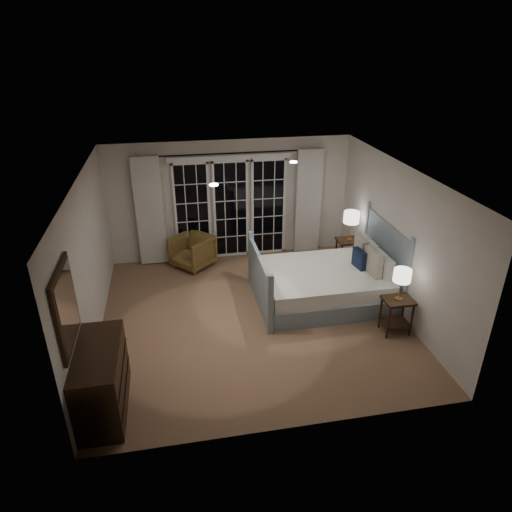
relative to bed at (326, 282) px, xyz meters
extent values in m
plane|color=#845B47|center=(-1.41, -0.34, -0.34)|extent=(5.00, 5.00, 0.00)
plane|color=white|center=(-1.41, -0.34, 2.16)|extent=(5.00, 5.00, 0.00)
cube|color=silver|center=(-3.91, -0.34, 0.91)|extent=(0.02, 5.00, 2.50)
cube|color=silver|center=(1.09, -0.34, 0.91)|extent=(0.02, 5.00, 2.50)
cube|color=silver|center=(-1.41, 2.16, 0.91)|extent=(5.00, 0.02, 2.50)
cube|color=silver|center=(-1.41, -2.84, 0.91)|extent=(5.00, 0.02, 2.50)
cube|color=black|center=(-2.21, 2.13, 0.71)|extent=(0.66, 0.02, 2.02)
cube|color=black|center=(-1.41, 2.13, 0.71)|extent=(0.66, 0.02, 2.02)
cube|color=black|center=(-0.61, 2.13, 0.71)|extent=(0.66, 0.02, 2.02)
cube|color=white|center=(-1.41, 2.12, 1.81)|extent=(2.50, 0.04, 0.10)
cylinder|color=black|center=(-1.41, 2.06, 1.91)|extent=(3.50, 0.03, 0.03)
cube|color=silver|center=(-3.06, 2.04, 0.81)|extent=(0.55, 0.10, 2.25)
cube|color=silver|center=(0.24, 2.04, 0.81)|extent=(0.55, 0.10, 2.25)
cylinder|color=white|center=(-0.61, 0.26, 2.15)|extent=(0.12, 0.12, 0.01)
cylinder|color=white|center=(-2.01, -0.74, 2.15)|extent=(0.12, 0.12, 0.01)
cube|color=gray|center=(-0.06, 0.00, -0.18)|extent=(2.19, 1.71, 0.32)
cube|color=white|center=(-0.06, 0.00, 0.11)|extent=(2.13, 1.65, 0.27)
cube|color=gray|center=(1.09, 0.00, 0.35)|extent=(0.06, 1.71, 1.39)
cube|color=gray|center=(-1.22, 0.00, 0.14)|extent=(0.06, 1.71, 0.96)
cube|color=white|center=(0.89, -0.32, 0.42)|extent=(0.14, 0.60, 0.36)
cube|color=white|center=(0.89, 0.32, 0.42)|extent=(0.14, 0.60, 0.36)
cube|color=#BFB89D|center=(0.73, -0.28, 0.47)|extent=(0.16, 0.46, 0.45)
cube|color=#BFB89D|center=(0.73, 0.28, 0.47)|extent=(0.16, 0.46, 0.45)
cube|color=#141D37|center=(0.59, 0.00, 0.41)|extent=(0.15, 0.35, 0.34)
cube|color=#321D10|center=(0.78, -1.19, 0.24)|extent=(0.47, 0.37, 0.04)
cube|color=#321D10|center=(0.78, -1.19, -0.18)|extent=(0.43, 0.33, 0.03)
cylinder|color=#321D10|center=(0.58, -1.34, -0.06)|extent=(0.04, 0.04, 0.58)
cylinder|color=#321D10|center=(0.97, -1.34, -0.06)|extent=(0.04, 0.04, 0.58)
cylinder|color=#321D10|center=(0.58, -1.04, -0.06)|extent=(0.04, 0.04, 0.58)
cylinder|color=#321D10|center=(0.97, -1.04, -0.06)|extent=(0.04, 0.04, 0.58)
cube|color=#321D10|center=(0.85, 1.11, 0.26)|extent=(0.48, 0.38, 0.04)
cube|color=#321D10|center=(0.85, 1.11, -0.17)|extent=(0.44, 0.35, 0.03)
cylinder|color=#321D10|center=(0.64, 0.95, -0.05)|extent=(0.04, 0.04, 0.60)
cylinder|color=#321D10|center=(1.05, 0.95, -0.05)|extent=(0.04, 0.04, 0.60)
cylinder|color=#321D10|center=(0.64, 1.26, -0.05)|extent=(0.04, 0.04, 0.60)
cylinder|color=#321D10|center=(1.05, 1.26, -0.05)|extent=(0.04, 0.04, 0.60)
cylinder|color=#AE8145|center=(0.78, -1.19, 0.27)|extent=(0.12, 0.12, 0.02)
cylinder|color=#AE8145|center=(0.78, -1.19, 0.44)|extent=(0.02, 0.02, 0.31)
cylinder|color=white|center=(0.78, -1.19, 0.69)|extent=(0.27, 0.27, 0.20)
cylinder|color=#AE8145|center=(0.85, 1.11, 0.29)|extent=(0.12, 0.12, 0.02)
cylinder|color=#AE8145|center=(0.85, 1.11, 0.48)|extent=(0.02, 0.02, 0.35)
cylinder|color=white|center=(0.85, 1.11, 0.77)|extent=(0.31, 0.31, 0.23)
imported|color=brown|center=(-2.28, 1.76, -0.01)|extent=(1.03, 1.03, 0.67)
cube|color=#321D10|center=(-3.64, -2.06, 0.11)|extent=(0.53, 1.28, 0.91)
cube|color=black|center=(-3.37, -2.06, -0.04)|extent=(0.01, 1.26, 0.01)
cube|color=black|center=(-3.37, -2.06, 0.26)|extent=(0.01, 1.26, 0.01)
cube|color=#321D10|center=(-3.88, -2.06, 1.21)|extent=(0.04, 0.85, 1.00)
cube|color=white|center=(-3.86, -2.06, 1.21)|extent=(0.01, 0.73, 0.88)
camera|label=1|loc=(-2.57, -6.80, 4.01)|focal=32.00mm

